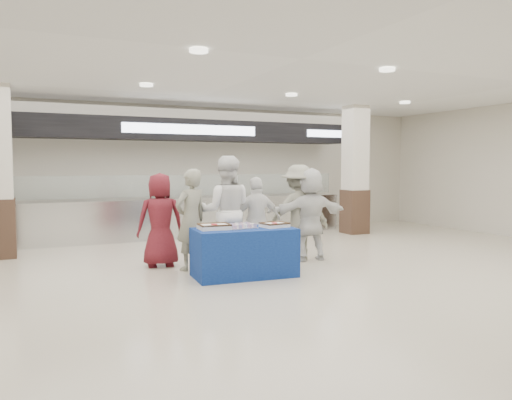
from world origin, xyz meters
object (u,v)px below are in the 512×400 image
civilian_white (310,214)px  chef_tall (226,212)px  soldier_b (299,212)px  civilian_maroon (160,220)px  soldier_a (191,220)px  cupcake_tray (241,226)px  chef_short (257,221)px  sheet_cake_left (214,226)px  sheet_cake_right (274,224)px  display_table (244,252)px

civilian_white → chef_tall: bearing=-0.2°
civilian_white → soldier_b: bearing=-48.2°
civilian_maroon → soldier_a: 0.61m
cupcake_tray → chef_short: bearing=50.1°
sheet_cake_left → civilian_maroon: (-0.52, 1.22, -0.00)m
sheet_cake_left → soldier_a: 0.76m
sheet_cake_right → chef_short: size_ratio=0.29×
chef_tall → chef_short: bearing=-159.9°
sheet_cake_right → civilian_white: size_ratio=0.26×
chef_short → civilian_white: bearing=179.9°
sheet_cake_left → cupcake_tray: size_ratio=1.00×
civilian_maroon → soldier_b: (2.46, -0.41, 0.07)m
chef_tall → soldier_b: size_ratio=1.08×
civilian_maroon → soldier_a: (0.39, -0.47, 0.03)m
display_table → chef_tall: size_ratio=0.83×
sheet_cake_left → chef_short: size_ratio=0.32×
civilian_maroon → soldier_a: size_ratio=0.96×
display_table → soldier_a: size_ratio=0.93×
sheet_cake_right → chef_short: bearing=83.7°
sheet_cake_right → soldier_a: (-1.08, 0.90, 0.04)m
chef_tall → soldier_b: (1.46, 0.09, -0.07)m
display_table → civilian_maroon: civilian_maroon is taller
cupcake_tray → civilian_white: civilian_white is taller
civilian_maroon → soldier_b: size_ratio=0.92×
chef_tall → civilian_maroon: bearing=-4.4°
civilian_maroon → chef_tall: bearing=158.9°
soldier_b → sheet_cake_left: bearing=37.9°
chef_short → soldier_a: bearing=0.4°
soldier_b → civilian_maroon: bearing=5.7°
soldier_b → chef_short: bearing=22.3°
sheet_cake_right → cupcake_tray: sheet_cake_right is taller
sheet_cake_right → chef_tall: chef_tall is taller
sheet_cake_right → cupcake_tray: size_ratio=0.91×
cupcake_tray → sheet_cake_left: bearing=172.9°
display_table → civilian_white: 1.83m
display_table → chef_short: 1.05m
sheet_cake_right → chef_tall: bearing=118.8°
cupcake_tray → chef_tall: size_ratio=0.26×
soldier_b → chef_tall: bearing=18.7°
sheet_cake_right → civilian_maroon: (-1.48, 1.37, 0.00)m
sheet_cake_right → soldier_a: soldier_a is taller
sheet_cake_left → civilian_maroon: civilian_maroon is taller
sheet_cake_right → cupcake_tray: (-0.53, 0.10, -0.01)m
soldier_a → chef_short: bearing=156.1°
display_table → soldier_b: soldier_b is taller
sheet_cake_right → chef_short: chef_short is taller
cupcake_tray → soldier_a: soldier_a is taller
sheet_cake_left → soldier_b: size_ratio=0.28×
sheet_cake_left → cupcake_tray: 0.42m
soldier_a → civilian_white: (2.20, -0.10, 0.01)m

